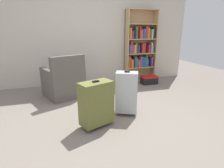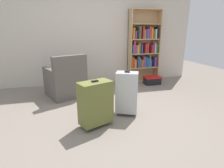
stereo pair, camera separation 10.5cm
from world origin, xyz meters
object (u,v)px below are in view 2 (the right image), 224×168
Objects in this scene: storage_box at (152,80)px; suitcase_silver at (127,93)px; suitcase_olive at (96,103)px; bookshelf at (143,48)px; armchair at (66,82)px; mug at (95,93)px.

storage_box is 1.97m from suitcase_silver.
storage_box is 0.60× the size of suitcase_olive.
bookshelf reaches higher than storage_box.
suitcase_olive is at bearing -127.61° from bookshelf.
storage_box is (2.19, 0.35, -0.20)m from armchair.
bookshelf is 2.27m from suitcase_silver.
storage_box is at bearing -72.77° from bookshelf.
bookshelf is 15.70× the size of mug.
mug is at bearing -10.51° from armchair.
suitcase_silver is (0.96, -1.16, 0.07)m from armchair.
suitcase_olive reaches higher than mug.
bookshelf is 4.48× the size of storage_box.
armchair reaches higher than suitcase_silver.
storage_box is at bearing 44.63° from suitcase_olive.
suitcase_olive is (-1.79, -1.76, 0.25)m from storage_box.
bookshelf is 2.05× the size of armchair.
suitcase_silver is (-1.23, -1.51, 0.27)m from storage_box.
armchair is 2.22m from storage_box.
bookshelf reaches higher than suitcase_silver.
suitcase_silver is at bearing -71.17° from mug.
armchair is (-2.06, -0.75, -0.60)m from bookshelf.
mug is at bearing 81.26° from suitcase_olive.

